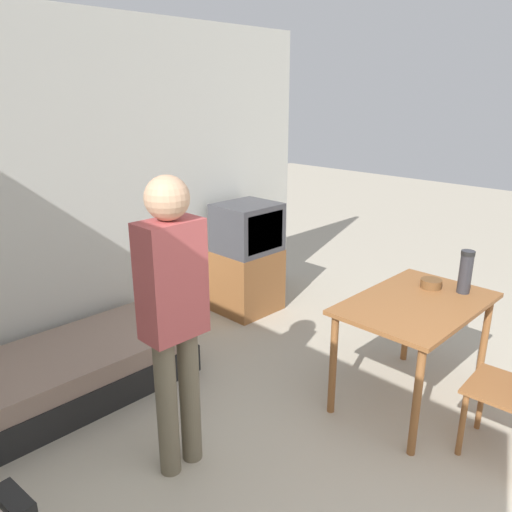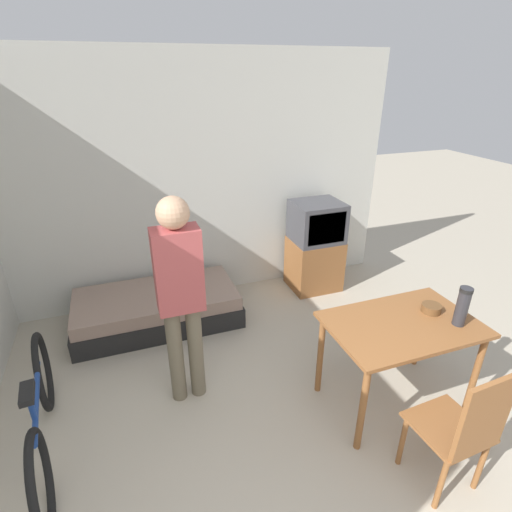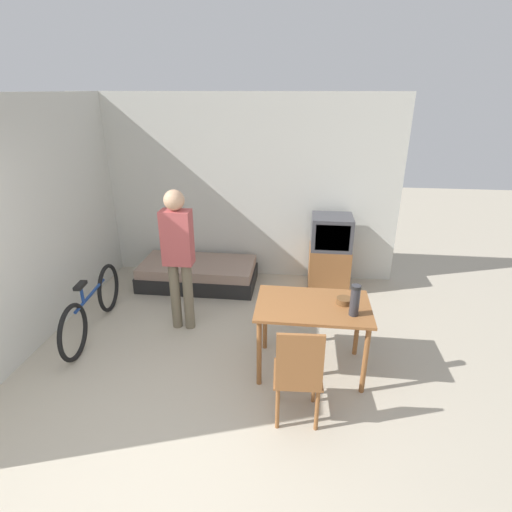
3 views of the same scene
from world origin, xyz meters
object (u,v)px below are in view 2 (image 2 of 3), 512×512
Objects in this scene: wooden_chair at (464,428)px; thermos_flask at (463,305)px; person_standing at (180,290)px; daybed at (157,308)px; tv at (315,246)px; mate_bowl at (431,308)px; bicycle at (42,418)px; dining_table at (401,334)px.

thermos_flask is (0.49, 0.62, 0.39)m from wooden_chair.
person_standing is 2.07m from thermos_flask.
daybed is at bearing 120.94° from wooden_chair.
person_standing is at bearing -144.49° from tv.
wooden_chair is at bearing -98.53° from tv.
person_standing reaches higher than thermos_flask.
daybed is 11.42× the size of mate_bowl.
person_standing is at bearing 157.86° from thermos_flask.
tv is 3.56× the size of thermos_flask.
daybed is at bearing 55.64° from bicycle.
mate_bowl is (-0.07, 0.20, -0.14)m from thermos_flask.
thermos_flask is (0.37, -0.15, 0.27)m from dining_table.
bicycle is 2.94m from mate_bowl.
daybed is 0.99× the size of person_standing.
mate_bowl is (0.42, 0.82, 0.25)m from wooden_chair.
daybed is at bearing 136.31° from thermos_flask.
bicycle is at bearing 154.44° from wooden_chair.
person_standing is (-1.82, -1.30, 0.47)m from tv.
person_standing reaches higher than dining_table.
daybed is 1.51× the size of dining_table.
tv is 3.25m from bicycle.
tv is 0.66× the size of bicycle.
wooden_chair reaches higher than daybed.
bicycle is at bearing 172.95° from mate_bowl.
dining_table is at bearing -98.34° from tv.
person_standing is (0.11, -1.15, 0.83)m from daybed.
thermos_flask is (2.95, -0.56, 0.60)m from bicycle.
wooden_chair is 0.59× the size of bicycle.
daybed is 2.99m from wooden_chair.
wooden_chair reaches higher than bicycle.
thermos_flask reaches higher than dining_table.
tv is at bearing 4.49° from daybed.
tv is 1.89m from mate_bowl.
bicycle is (-2.86, -1.52, -0.22)m from tv.
tv is 0.64× the size of person_standing.
person_standing reaches higher than daybed.
daybed is 5.53× the size of thermos_flask.
mate_bowl is (2.88, -0.36, 0.47)m from bicycle.
thermos_flask is at bearing -10.75° from bicycle.
dining_table is 1.15× the size of wooden_chair.
person_standing reaches higher than tv.
mate_bowl is at bearing -7.05° from bicycle.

